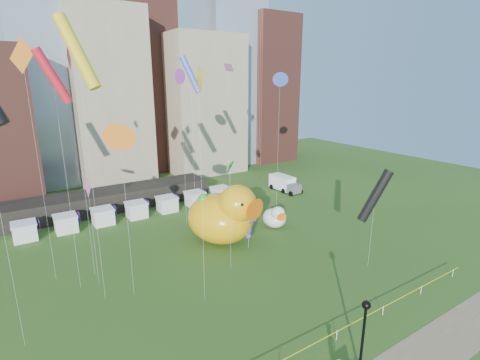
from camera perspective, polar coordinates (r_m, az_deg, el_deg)
skyline at (r=79.34m, az=-21.93°, el=15.13°), size 101.00×23.00×68.00m
pavilion at (r=62.36m, az=-22.11°, el=-3.30°), size 38.00×6.00×3.20m
vendor_tents at (r=58.04m, az=-16.01°, el=-4.63°), size 33.24×2.80×2.40m
big_duck at (r=46.52m, az=-2.56°, el=-5.58°), size 10.25×11.65×8.18m
small_duck at (r=52.08m, az=5.57°, el=-5.85°), size 4.08×4.84×3.45m
seahorse_green at (r=46.95m, az=-5.78°, el=-4.37°), size 1.80×2.11×6.47m
seahorse_purple at (r=45.17m, az=1.45°, el=-7.07°), size 1.43×1.59×4.49m
lamppost at (r=28.75m, az=18.98°, el=-21.28°), size 0.62×0.62×5.99m
box_truck at (r=69.40m, az=6.98°, el=-0.52°), size 2.93×6.80×2.86m
kite_0 at (r=36.51m, az=-27.51°, el=14.32°), size 2.91×1.12×23.23m
kite_1 at (r=54.30m, az=-1.85°, el=17.20°), size 2.88×2.40×22.75m
kite_2 at (r=41.64m, az=20.58°, el=-2.37°), size 3.58×2.59×11.40m
kite_3 at (r=37.31m, az=-1.57°, el=2.08°), size 1.72×1.73×12.26m
kite_4 at (r=30.77m, az=-6.61°, el=15.48°), size 0.92×2.02×21.60m
kite_5 at (r=48.63m, az=-7.81°, el=16.16°), size 2.66×2.46×23.56m
kite_6 at (r=33.48m, az=-18.42°, el=6.47°), size 1.72×1.95×16.86m
kite_9 at (r=37.73m, az=-22.91°, el=-1.24°), size 0.19×2.20×11.71m
kite_12 at (r=33.34m, az=-24.33°, el=17.89°), size 3.23×3.21×25.63m
kite_13 at (r=51.63m, az=6.33°, el=15.46°), size 1.92×0.32×21.54m
kite_14 at (r=39.63m, az=-31.13°, el=15.86°), size 1.89×2.61×24.22m
kite_15 at (r=50.38m, az=-9.37°, el=15.79°), size 0.35×2.07×21.99m
kite_16 at (r=38.65m, az=-25.29°, el=15.84°), size 0.65×2.14×23.60m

